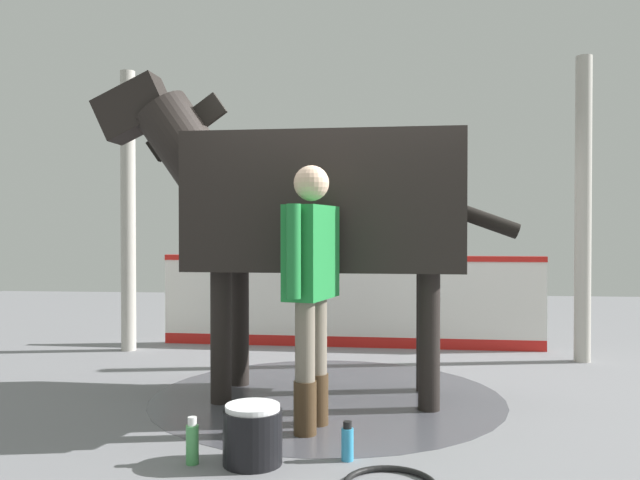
% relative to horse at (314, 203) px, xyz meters
% --- Properties ---
extents(ground_plane, '(16.00, 16.00, 0.02)m').
position_rel_horse_xyz_m(ground_plane, '(-0.40, -0.09, -1.55)').
color(ground_plane, gray).
extents(wet_patch, '(2.78, 2.78, 0.00)m').
position_rel_horse_xyz_m(wet_patch, '(-0.11, 0.00, -1.54)').
color(wet_patch, '#4C4C54').
rests_on(wet_patch, ground).
extents(barrier_wall, '(4.31, 0.23, 1.04)m').
position_rel_horse_xyz_m(barrier_wall, '(-0.18, -2.16, -1.06)').
color(barrier_wall, white).
rests_on(barrier_wall, ground).
extents(roof_post_near, '(0.16, 0.16, 3.06)m').
position_rel_horse_xyz_m(roof_post_near, '(2.22, -1.74, -0.01)').
color(roof_post_near, '#B7B2A8').
rests_on(roof_post_near, ground).
extents(roof_post_far, '(0.16, 0.16, 3.06)m').
position_rel_horse_xyz_m(roof_post_far, '(-2.55, -1.57, -0.01)').
color(roof_post_far, '#B7B2A8').
rests_on(roof_post_far, ground).
extents(horse, '(3.41, 1.10, 2.60)m').
position_rel_horse_xyz_m(horse, '(0.00, 0.00, 0.00)').
color(horse, black).
rests_on(horse, ground).
extents(handler, '(0.34, 0.68, 1.75)m').
position_rel_horse_xyz_m(handler, '(-0.07, 0.85, -0.52)').
color(handler, '#47331E').
rests_on(handler, ground).
extents(wash_bucket, '(0.34, 0.34, 0.34)m').
position_rel_horse_xyz_m(wash_bucket, '(0.19, 1.49, -1.37)').
color(wash_bucket, black).
rests_on(wash_bucket, ground).
extents(bottle_shampoo, '(0.07, 0.07, 0.23)m').
position_rel_horse_xyz_m(bottle_shampoo, '(-0.34, 1.39, -1.43)').
color(bottle_shampoo, '#3399CC').
rests_on(bottle_shampoo, ground).
extents(bottle_spray, '(0.07, 0.07, 0.27)m').
position_rel_horse_xyz_m(bottle_spray, '(0.53, 1.53, -1.42)').
color(bottle_spray, '#4CA559').
rests_on(bottle_spray, ground).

